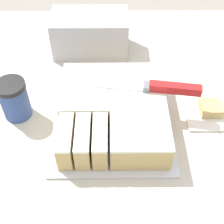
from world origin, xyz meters
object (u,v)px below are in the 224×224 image
Objects in this scene: cake at (113,111)px; storage_box at (90,33)px; knife at (161,88)px; coffee_cup at (14,99)px; brownie at (210,108)px; cake_board at (112,123)px.

storage_box reaches higher than cake.
storage_box is (-0.07, 0.31, 0.02)m from cake.
storage_box is at bearing 102.68° from cake.
knife is at bearing -55.88° from storage_box.
coffee_cup reaches higher than brownie.
cake_board is 0.15m from knife.
brownie is 0.43m from storage_box.
knife is 5.69× the size of brownie.
cake_board is 0.33m from storage_box.
coffee_cup is 0.46× the size of storage_box.
coffee_cup is 1.97× the size of brownie.
cake is 0.25m from coffee_cup.
knife is (0.12, 0.03, 0.05)m from cake.
brownie is at bearing -0.15° from coffee_cup.
cake_board is at bearing -8.12° from coffee_cup.
coffee_cup reaches higher than cake.
brownie is 0.23× the size of storage_box.
knife is (0.12, 0.04, 0.09)m from cake_board.
storage_box reaches higher than brownie.
cake is 2.71× the size of coffee_cup.
cake is 5.34× the size of brownie.
knife reaches higher than brownie.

